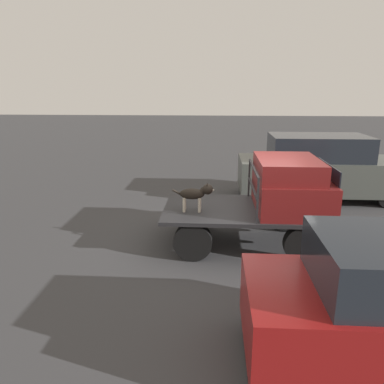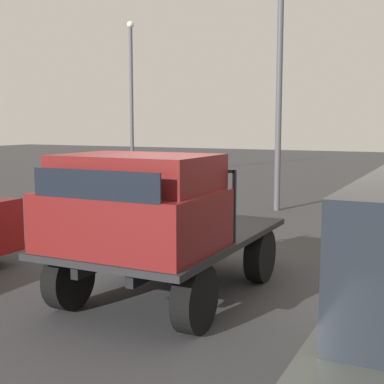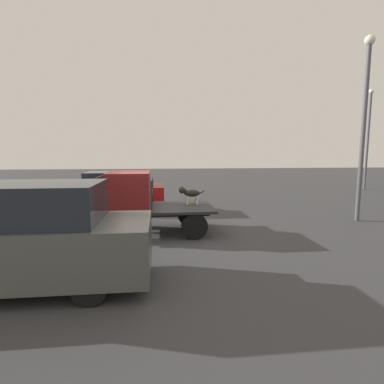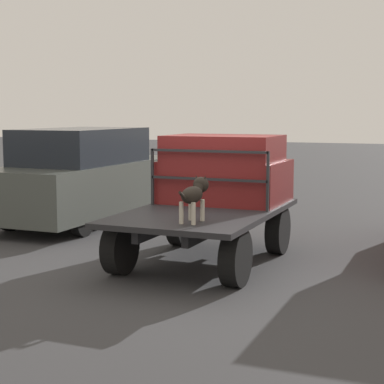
{
  "view_description": "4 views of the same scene",
  "coord_description": "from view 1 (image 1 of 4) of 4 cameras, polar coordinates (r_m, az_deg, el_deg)",
  "views": [
    {
      "loc": [
        -0.69,
        -7.89,
        3.4
      ],
      "look_at": [
        -1.16,
        -0.27,
        1.26
      ],
      "focal_mm": 35.0,
      "sensor_mm": 36.0,
      "label": 1
    },
    {
      "loc": [
        6.26,
        3.39,
        2.32
      ],
      "look_at": [
        -1.16,
        -0.27,
        1.26
      ],
      "focal_mm": 50.0,
      "sensor_mm": 36.0,
      "label": 2
    },
    {
      "loc": [
        -0.07,
        9.5,
        2.54
      ],
      "look_at": [
        -1.16,
        -0.27,
        1.26
      ],
      "focal_mm": 28.0,
      "sensor_mm": 36.0,
      "label": 3
    },
    {
      "loc": [
        -9.12,
        -3.55,
        2.34
      ],
      "look_at": [
        -1.16,
        -0.27,
        1.26
      ],
      "focal_mm": 60.0,
      "sensor_mm": 36.0,
      "label": 4
    }
  ],
  "objects": [
    {
      "name": "truck_cab",
      "position": [
        8.3,
        14.72,
        0.98
      ],
      "size": [
        1.51,
        1.96,
        1.12
      ],
      "color": "maroon",
      "rests_on": "flatbed_truck"
    },
    {
      "name": "parked_pickup_far",
      "position": [
        12.36,
        19.32,
        3.44
      ],
      "size": [
        5.28,
        1.94,
        2.0
      ],
      "rotation": [
        0.0,
        0.0,
        -0.18
      ],
      "color": "black",
      "rests_on": "ground"
    },
    {
      "name": "dog",
      "position": [
        7.93,
        0.73,
        -0.22
      ],
      "size": [
        0.91,
        0.24,
        0.63
      ],
      "rotation": [
        0.0,
        0.0,
        -0.09
      ],
      "color": "beige",
      "rests_on": "flatbed_truck"
    },
    {
      "name": "flatbed_truck",
      "position": [
        8.39,
        8.03,
        -3.97
      ],
      "size": [
        3.56,
        2.08,
        0.84
      ],
      "color": "black",
      "rests_on": "ground"
    },
    {
      "name": "ground_plane",
      "position": [
        8.62,
        7.88,
        -7.76
      ],
      "size": [
        80.0,
        80.0,
        0.0
      ],
      "primitive_type": "plane",
      "color": "#38383A"
    },
    {
      "name": "truck_headboard",
      "position": [
        8.17,
        9.31,
        1.61
      ],
      "size": [
        0.04,
        1.96,
        0.91
      ],
      "color": "#232326",
      "rests_on": "flatbed_truck"
    }
  ]
}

